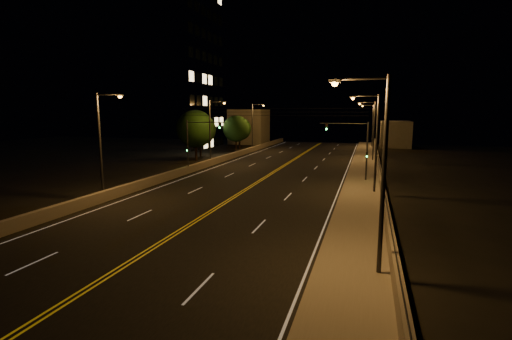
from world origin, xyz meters
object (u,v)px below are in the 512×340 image
(streetlight_4, at_px, (103,139))
(streetlight_6, at_px, (254,124))
(traffic_signal_right, at_px, (358,145))
(tree_0, at_px, (195,129))
(tree_1, at_px, (200,129))
(traffic_signal_left, at_px, (195,141))
(tree_2, at_px, (236,129))
(streetlight_2, at_px, (372,127))
(streetlight_1, at_px, (374,137))
(streetlight_5, at_px, (212,128))
(building_tower, at_px, (146,71))
(streetlight_0, at_px, (377,164))
(streetlight_3, at_px, (371,123))
(tree_3, at_px, (239,129))

(streetlight_4, height_order, streetlight_6, same)
(streetlight_6, bearing_deg, traffic_signal_right, -53.89)
(tree_0, distance_m, tree_1, 5.39)
(traffic_signal_left, relative_size, tree_1, 0.89)
(streetlight_4, relative_size, tree_2, 1.32)
(streetlight_2, relative_size, tree_0, 1.15)
(streetlight_1, distance_m, streetlight_6, 39.50)
(streetlight_5, distance_m, building_tower, 23.44)
(streetlight_0, xyz_separation_m, streetlight_3, (0.00, 63.93, 0.00))
(tree_2, bearing_deg, streetlight_3, 29.77)
(streetlight_6, height_order, tree_0, streetlight_6)
(streetlight_0, relative_size, tree_3, 1.39)
(streetlight_2, xyz_separation_m, streetlight_5, (-21.43, -10.10, 0.00))
(streetlight_2, bearing_deg, streetlight_3, 90.00)
(building_tower, bearing_deg, streetlight_0, -47.65)
(building_tower, distance_m, tree_1, 16.01)
(streetlight_0, height_order, tree_2, streetlight_0)
(streetlight_2, xyz_separation_m, streetlight_3, (0.00, 22.57, 0.00))
(streetlight_4, bearing_deg, building_tower, 117.58)
(streetlight_0, height_order, building_tower, building_tower)
(streetlight_2, height_order, tree_0, streetlight_2)
(streetlight_6, bearing_deg, tree_0, -104.73)
(streetlight_0, relative_size, building_tower, 0.29)
(traffic_signal_left, bearing_deg, tree_0, 115.64)
(building_tower, height_order, tree_0, building_tower)
(streetlight_1, height_order, streetlight_4, same)
(streetlight_4, xyz_separation_m, tree_1, (-5.93, 30.99, -0.66))
(streetlight_4, height_order, tree_2, streetlight_4)
(streetlight_2, distance_m, streetlight_4, 38.87)
(streetlight_1, height_order, tree_2, streetlight_1)
(streetlight_1, distance_m, traffic_signal_right, 6.14)
(streetlight_2, bearing_deg, streetlight_0, -90.00)
(streetlight_1, distance_m, streetlight_2, 23.53)
(streetlight_1, distance_m, streetlight_4, 23.21)
(streetlight_0, distance_m, tree_1, 48.41)
(streetlight_2, distance_m, tree_2, 26.06)
(streetlight_4, distance_m, tree_2, 41.05)
(streetlight_0, bearing_deg, tree_0, 126.43)
(streetlight_0, distance_m, tree_2, 55.61)
(streetlight_6, xyz_separation_m, tree_3, (-4.13, 3.48, -1.12))
(traffic_signal_right, bearing_deg, tree_3, 128.00)
(streetlight_2, xyz_separation_m, streetlight_4, (-21.43, -32.43, 0.00))
(building_tower, bearing_deg, streetlight_6, 23.98)
(traffic_signal_left, height_order, tree_3, tree_3)
(traffic_signal_left, xyz_separation_m, tree_2, (-4.27, 26.18, 0.25))
(streetlight_6, xyz_separation_m, tree_1, (-5.93, -11.09, -0.66))
(streetlight_5, xyz_separation_m, streetlight_6, (0.00, 19.76, 0.00))
(traffic_signal_right, distance_m, tree_2, 34.93)
(streetlight_5, bearing_deg, streetlight_2, 25.23)
(tree_3, bearing_deg, traffic_signal_right, -52.00)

